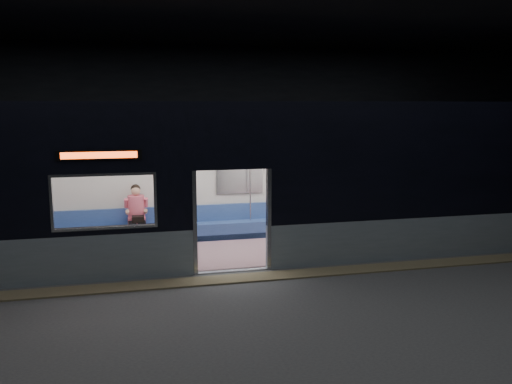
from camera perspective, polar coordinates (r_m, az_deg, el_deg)
name	(u,v)px	position (r m, az deg, el deg)	size (l,w,h in m)	color
station_floor	(244,289)	(9.94, -1.30, -10.18)	(24.00, 14.00, 0.01)	#47494C
station_envelope	(243,82)	(9.38, -1.39, 11.46)	(24.00, 14.00, 5.00)	black
tactile_strip	(238,279)	(10.44, -1.95, -9.09)	(22.80, 0.50, 0.03)	#8C7F59
metro_car	(219,171)	(11.96, -3.91, 2.25)	(18.00, 3.04, 3.35)	#93A1B0
passenger	(136,212)	(12.95, -12.47, -2.03)	(0.45, 0.73, 1.41)	black
handbag	(138,219)	(12.75, -12.31, -2.80)	(0.28, 0.24, 0.14)	black
transit_map	(240,178)	(13.42, -1.75, 1.53)	(1.06, 0.03, 0.69)	white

